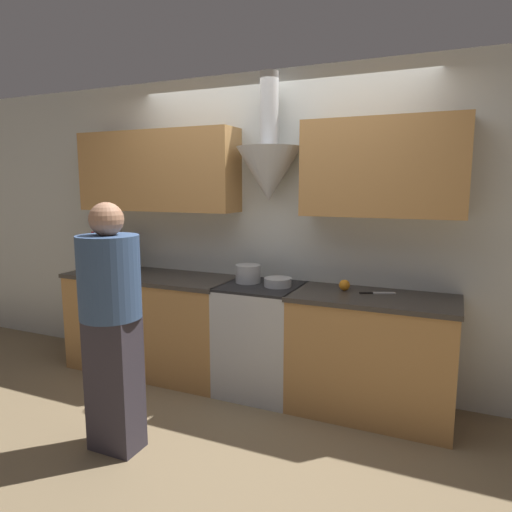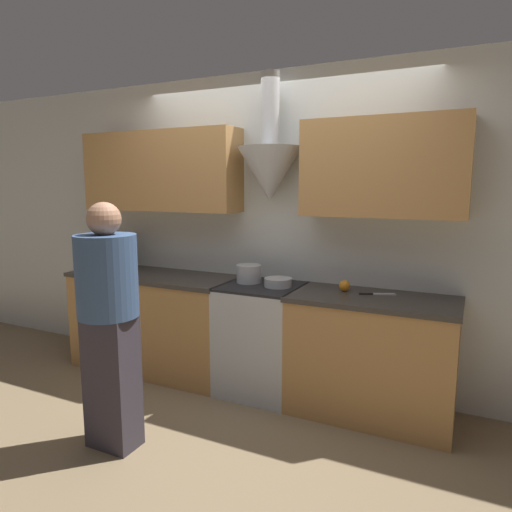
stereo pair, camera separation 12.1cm
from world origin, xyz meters
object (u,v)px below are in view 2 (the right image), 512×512
object	(u,v)px
wine_bottle_2	(114,254)
wine_bottle_4	(128,255)
wine_bottle_1	(107,253)
stock_pot	(249,274)
orange_fruit	(345,286)
mixing_bowl	(278,282)
stove_range	(261,338)
wine_bottle_0	(99,253)
wine_bottle_3	(120,255)
person_foreground_left	(109,317)

from	to	relation	value
wine_bottle_2	wine_bottle_4	distance (m)	0.19
wine_bottle_1	wine_bottle_2	xyz separation A→B (m)	(0.09, -0.00, -0.00)
stock_pot	orange_fruit	size ratio (longest dim) A/B	2.48
wine_bottle_1	mixing_bowl	xyz separation A→B (m)	(1.80, -0.04, -0.11)
stove_range	orange_fruit	world-z (taller)	orange_fruit
wine_bottle_0	wine_bottle_1	size ratio (longest dim) A/B	0.99
orange_fruit	wine_bottle_4	bearing A→B (deg)	-178.61
stock_pot	wine_bottle_1	bearing A→B (deg)	-179.96
wine_bottle_4	orange_fruit	distance (m)	2.05
orange_fruit	mixing_bowl	bearing A→B (deg)	-172.00
wine_bottle_3	stock_pot	distance (m)	1.35
wine_bottle_0	person_foreground_left	xyz separation A→B (m)	(1.24, -1.19, -0.17)
person_foreground_left	wine_bottle_0	bearing A→B (deg)	136.20
wine_bottle_1	wine_bottle_3	size ratio (longest dim) A/B	1.06
orange_fruit	wine_bottle_1	bearing A→B (deg)	-179.19
orange_fruit	person_foreground_left	distance (m)	1.70
wine_bottle_1	mixing_bowl	distance (m)	1.81
wine_bottle_0	wine_bottle_4	size ratio (longest dim) A/B	0.98
stock_pot	orange_fruit	bearing A→B (deg)	2.30
wine_bottle_4	stock_pot	distance (m)	1.26
stove_range	wine_bottle_3	bearing A→B (deg)	178.56
stove_range	wine_bottle_2	world-z (taller)	wine_bottle_2
wine_bottle_0	stock_pot	size ratio (longest dim) A/B	1.72
wine_bottle_4	stock_pot	xyz separation A→B (m)	(1.26, 0.02, -0.07)
wine_bottle_3	orange_fruit	world-z (taller)	wine_bottle_3
stove_range	orange_fruit	distance (m)	0.81
stove_range	mixing_bowl	xyz separation A→B (m)	(0.14, 0.01, 0.47)
wine_bottle_1	stock_pot	xyz separation A→B (m)	(1.53, 0.00, -0.07)
stove_range	wine_bottle_4	size ratio (longest dim) A/B	2.46
stove_range	wine_bottle_1	bearing A→B (deg)	178.28
stove_range	stock_pot	xyz separation A→B (m)	(-0.14, 0.05, 0.51)
wine_bottle_4	stock_pot	bearing A→B (deg)	0.81
wine_bottle_0	stock_pot	world-z (taller)	wine_bottle_0
wine_bottle_1	person_foreground_left	distance (m)	1.66
wine_bottle_2	mixing_bowl	size ratio (longest dim) A/B	1.60
wine_bottle_1	person_foreground_left	world-z (taller)	person_foreground_left
stove_range	wine_bottle_1	world-z (taller)	wine_bottle_1
orange_fruit	wine_bottle_2	bearing A→B (deg)	-179.09
wine_bottle_3	person_foreground_left	bearing A→B (deg)	-50.69
wine_bottle_1	stock_pot	distance (m)	1.53
mixing_bowl	wine_bottle_3	bearing A→B (deg)	179.05
wine_bottle_2	wine_bottle_1	bearing A→B (deg)	178.15
person_foreground_left	stove_range	bearing A→B (deg)	65.56
wine_bottle_1	mixing_bowl	world-z (taller)	wine_bottle_1
wine_bottle_2	orange_fruit	bearing A→B (deg)	0.91
wine_bottle_2	person_foreground_left	bearing A→B (deg)	-48.36
stock_pot	wine_bottle_0	bearing A→B (deg)	-179.79
wine_bottle_1	orange_fruit	bearing A→B (deg)	0.81
stove_range	stock_pot	distance (m)	0.53
wine_bottle_2	person_foreground_left	xyz separation A→B (m)	(1.06, -1.19, -0.17)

